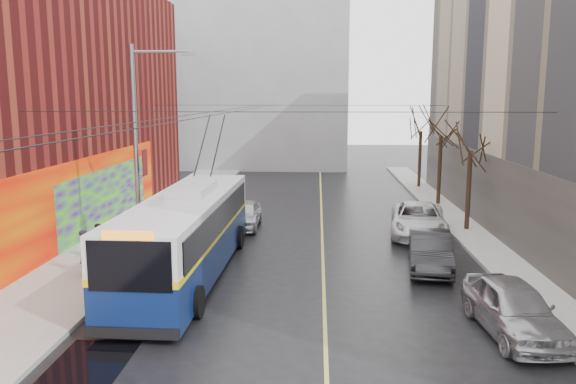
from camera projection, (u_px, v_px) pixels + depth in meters
The scene contains 20 objects.
ground at pixel (266, 379), 13.86m from camera, with size 140.00×140.00×0.00m, color black.
sidewalk_left at pixel (118, 246), 26.08m from camera, with size 4.00×60.00×0.15m, color gray.
sidewalk_right at pixel (490, 251), 25.20m from camera, with size 2.00×60.00×0.15m, color gray.
lane_line at pixel (322, 239), 27.57m from camera, with size 0.12×50.00×0.01m, color #BFB74C.
building_far at pixel (247, 76), 56.97m from camera, with size 20.50×12.10×18.00m.
streetlight_pole at pixel (140, 147), 23.22m from camera, with size 2.65×0.60×9.00m.
catenary_wires at pixel (241, 110), 27.50m from camera, with size 18.00×60.00×0.22m.
tree_near at pixel (471, 135), 28.32m from camera, with size 3.20×3.20×6.40m.
tree_mid at pixel (442, 124), 35.17m from camera, with size 3.20×3.20×6.68m.
tree_far at pixel (421, 121), 42.08m from camera, with size 3.20×3.20×6.57m.
puddle at pixel (84, 370), 14.33m from camera, with size 1.93×3.52×0.01m, color black.
pigeons_flying at pixel (229, 93), 22.23m from camera, with size 2.99×2.36×1.66m.
trolleybus at pixel (187, 234), 21.66m from camera, with size 3.21×12.86×6.05m.
parked_car_a at pixel (513, 308), 16.42m from camera, with size 1.87×4.66×1.59m, color #9F9EA3.
parked_car_b at pixel (430, 251), 22.63m from camera, with size 1.61×4.62×1.52m, color black.
parked_car_c at pixel (418, 220), 28.21m from camera, with size 2.67×5.79×1.61m, color silver.
following_car at pixel (244, 214), 29.94m from camera, with size 1.71×4.24×1.45m, color #B5B5BA.
pedestrian_a at pixel (86, 252), 21.44m from camera, with size 0.64×0.42×1.75m, color black.
pedestrian_b at pixel (100, 242), 23.40m from camera, with size 0.75×0.59×1.55m, color black.
pedestrian_c at pixel (140, 233), 24.48m from camera, with size 1.13×0.65×1.74m, color black.
Camera 1 is at (1.22, -12.85, 6.88)m, focal length 35.00 mm.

